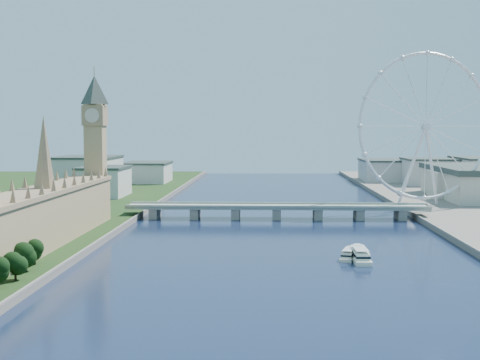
{
  "coord_description": "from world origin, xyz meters",
  "views": [
    {
      "loc": [
        -6.41,
        -187.47,
        64.94
      ],
      "look_at": [
        -23.13,
        210.0,
        35.12
      ],
      "focal_mm": 50.0,
      "sensor_mm": 36.0,
      "label": 1
    }
  ],
  "objects": [
    {
      "name": "tour_boat_far",
      "position": [
        39.41,
        142.24,
        0.0
      ],
      "size": [
        8.68,
        32.03,
        7.07
      ],
      "primitive_type": null,
      "rotation": [
        0.0,
        0.0,
        0.02
      ],
      "color": "white",
      "rests_on": "ground"
    },
    {
      "name": "county_hall",
      "position": [
        175.0,
        430.0,
        0.0
      ],
      "size": [
        54.0,
        144.0,
        35.0
      ],
      "primitive_type": null,
      "color": "beige",
      "rests_on": "ground"
    },
    {
      "name": "tour_boat_near",
      "position": [
        34.6,
        148.14,
        0.0
      ],
      "size": [
        13.17,
        26.18,
        5.57
      ],
      "primitive_type": null,
      "rotation": [
        0.0,
        0.0,
        -0.28
      ],
      "color": "beige",
      "rests_on": "ground"
    },
    {
      "name": "city_skyline",
      "position": [
        39.22,
        560.08,
        16.96
      ],
      "size": [
        505.0,
        280.0,
        32.0
      ],
      "color": "beige",
      "rests_on": "ground"
    },
    {
      "name": "ground",
      "position": [
        0.0,
        0.0,
        0.0
      ],
      "size": [
        2000.0,
        2000.0,
        0.0
      ],
      "primitive_type": "plane",
      "color": "#182C45",
      "rests_on": "ground"
    },
    {
      "name": "london_eye",
      "position": [
        119.98,
        355.08,
        67.52
      ],
      "size": [
        113.6,
        39.12,
        124.3
      ],
      "color": "silver",
      "rests_on": "ground"
    },
    {
      "name": "parliament_range",
      "position": [
        -128.0,
        170.0,
        18.48
      ],
      "size": [
        24.0,
        200.0,
        70.0
      ],
      "color": "tan",
      "rests_on": "ground"
    },
    {
      "name": "big_ben",
      "position": [
        -128.0,
        278.0,
        66.57
      ],
      "size": [
        20.02,
        20.02,
        110.0
      ],
      "color": "tan",
      "rests_on": "ground"
    },
    {
      "name": "westminster_bridge",
      "position": [
        0.0,
        300.0,
        6.63
      ],
      "size": [
        220.0,
        22.0,
        9.5
      ],
      "color": "gray",
      "rests_on": "ground"
    }
  ]
}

